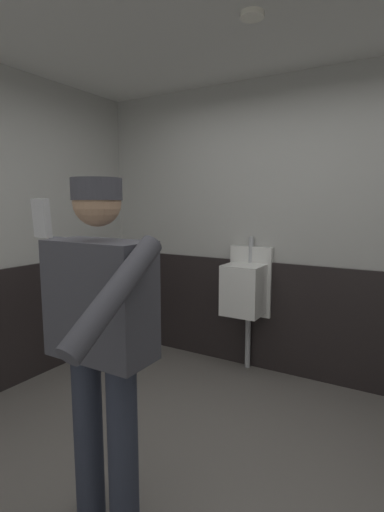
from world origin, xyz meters
TOP-DOWN VIEW (x-y plane):
  - ground_plane at (0.00, 0.00)m, footprint 4.47×4.01m
  - wall_back at (0.00, 1.76)m, footprint 4.47×0.12m
  - wainscot_band_back at (0.00, 1.69)m, footprint 3.87×0.03m
  - downlight_far at (0.06, 0.60)m, footprint 0.14×0.14m
  - urinal_solo at (-0.35, 1.54)m, footprint 0.40×0.34m
  - person at (-0.25, -0.38)m, footprint 0.71×0.60m
  - cell_phone at (0.04, -0.89)m, footprint 0.06×0.03m

SIDE VIEW (x-z plane):
  - ground_plane at x=0.00m, z-range -0.04..0.00m
  - wainscot_band_back at x=0.00m, z-range 0.00..1.01m
  - urinal_solo at x=-0.35m, z-range 0.16..1.40m
  - person at x=-0.25m, z-range 0.15..1.80m
  - wall_back at x=0.00m, z-range 0.00..2.62m
  - cell_phone at x=0.04m, z-range 1.45..1.56m
  - downlight_far at x=0.06m, z-range 2.59..2.62m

